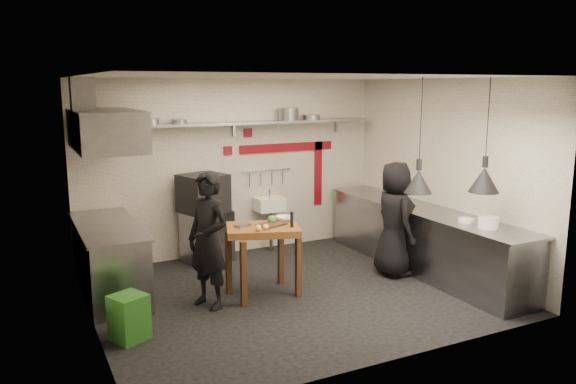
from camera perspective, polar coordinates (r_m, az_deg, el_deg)
name	(u,v)px	position (r m, az deg, el deg)	size (l,w,h in m)	color
floor	(293,293)	(7.54, 0.48, -10.18)	(5.00, 5.00, 0.00)	black
ceiling	(293,77)	(7.04, 0.51, 11.61)	(5.00, 5.00, 0.00)	beige
wall_back	(234,167)	(9.06, -5.54, 2.50)	(5.00, 0.04, 2.80)	silver
wall_front	(393,225)	(5.42, 10.63, -3.28)	(5.00, 0.04, 2.80)	silver
wall_left	(87,207)	(6.45, -19.73, -1.48)	(0.04, 4.20, 2.80)	silver
wall_right	(444,175)	(8.57, 15.56, 1.68)	(0.04, 4.20, 2.80)	silver
red_band_horiz	(287,147)	(9.38, -0.09, 4.56)	(1.70, 0.02, 0.14)	maroon
red_band_vert	(318,173)	(9.73, 3.08, 1.91)	(0.14, 0.02, 1.10)	maroon
red_tile_a	(248,133)	(9.07, -4.08, 6.03)	(0.14, 0.02, 0.14)	maroon
red_tile_b	(228,151)	(8.97, -6.13, 4.21)	(0.14, 0.02, 0.14)	maroon
back_shelf	(237,123)	(8.82, -5.21, 6.98)	(4.60, 0.34, 0.04)	slate
shelf_bracket_left	(109,133)	(8.47, -17.69, 5.69)	(0.04, 0.06, 0.24)	slate
shelf_bracket_mid	(234,129)	(8.96, -5.55, 6.40)	(0.04, 0.06, 0.24)	slate
shelf_bracket_right	(336,125)	(9.80, 4.95, 6.78)	(0.04, 0.06, 0.24)	slate
pan_far_left	(150,121)	(8.42, -13.83, 6.98)	(0.26, 0.26, 0.09)	slate
pan_mid_left	(179,121)	(8.52, -10.98, 7.07)	(0.23, 0.23, 0.07)	slate
stock_pot	(289,114)	(9.17, 0.05, 7.92)	(0.32, 0.32, 0.20)	slate
pan_right	(311,117)	(9.37, 2.37, 7.61)	(0.29, 0.29, 0.08)	slate
oven_stand	(207,236)	(8.78, -8.22, -4.50)	(0.64, 0.58, 0.80)	slate
combi_oven	(203,193)	(8.59, -8.61, -0.13)	(0.63, 0.58, 0.58)	black
oven_door	(211,196)	(8.34, -7.85, -0.44)	(0.46, 0.03, 0.46)	maroon
oven_glass	(211,196)	(8.34, -7.80, -0.43)	(0.36, 0.02, 0.34)	black
hand_sink	(270,204)	(9.21, -1.88, -1.24)	(0.46, 0.34, 0.22)	white
sink_tap	(270,193)	(9.18, -1.89, -0.14)	(0.03, 0.03, 0.14)	slate
sink_drain	(271,231)	(9.28, -1.76, -3.94)	(0.06, 0.06, 0.66)	slate
utensil_rail	(266,170)	(9.24, -2.26, 2.20)	(0.02, 0.02, 0.90)	slate
counter_right	(422,240)	(8.55, 13.49, -4.77)	(0.70, 3.80, 0.90)	slate
counter_right_top	(424,209)	(8.44, 13.63, -1.73)	(0.76, 3.90, 0.03)	slate
plate_stack	(489,222)	(7.50, 19.70, -2.90)	(0.25, 0.25, 0.15)	white
small_bowl_right	(466,220)	(7.74, 17.67, -2.75)	(0.20, 0.20, 0.05)	white
counter_left	(110,260)	(7.74, -17.66, -6.64)	(0.70, 1.90, 0.90)	slate
counter_left_top	(108,226)	(7.61, -17.86, -3.29)	(0.76, 2.00, 0.03)	slate
extractor_hood	(106,130)	(7.43, -18.03, 6.03)	(0.78, 1.60, 0.50)	slate
hood_duct	(83,98)	(7.38, -20.15, 8.98)	(0.28, 0.28, 0.50)	slate
green_bin	(129,317)	(6.40, -15.86, -12.15)	(0.34, 0.34, 0.50)	#25621F
prep_table	(263,261)	(7.34, -2.54, -6.98)	(0.92, 0.64, 0.92)	brown
cutting_board	(272,224)	(7.26, -1.67, -3.30)	(0.35, 0.25, 0.03)	#442919
pepper_mill	(292,220)	(7.14, 0.39, -2.81)	(0.04, 0.04, 0.20)	black
lemon_a	(258,228)	(6.97, -3.06, -3.67)	(0.08, 0.08, 0.08)	yellow
lemon_b	(266,227)	(7.03, -2.27, -3.57)	(0.07, 0.07, 0.07)	yellow
veg_ball	(272,220)	(7.35, -1.64, -2.81)	(0.11, 0.11, 0.11)	#4F883C
steel_tray	(243,225)	(7.21, -4.63, -3.41)	(0.19, 0.13, 0.03)	slate
bowl	(283,218)	(7.48, -0.49, -2.71)	(0.21, 0.21, 0.07)	white
heat_lamp_near	(420,136)	(7.22, 13.30, 5.55)	(0.35, 0.35, 1.45)	black
heat_lamp_far	(487,136)	(7.26, 19.56, 5.42)	(0.37, 0.37, 1.40)	black
chef_left	(208,240)	(6.91, -8.13, -4.88)	(0.62, 0.40, 1.69)	black
chef_right	(394,219)	(8.16, 10.76, -2.70)	(0.80, 0.52, 1.64)	black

